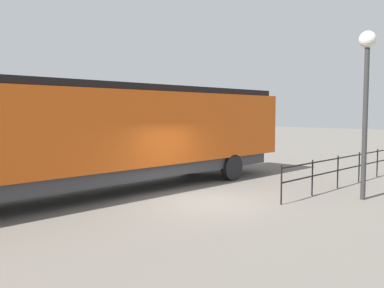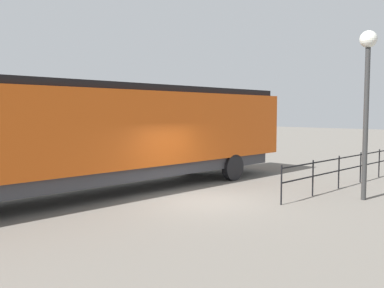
% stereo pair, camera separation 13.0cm
% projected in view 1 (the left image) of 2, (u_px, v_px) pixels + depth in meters
% --- Properties ---
extents(ground_plane, '(120.00, 120.00, 0.00)m').
position_uv_depth(ground_plane, '(203.00, 201.00, 13.63)').
color(ground_plane, '#666059').
extents(locomotive, '(2.92, 16.82, 3.84)m').
position_uv_depth(locomotive, '(118.00, 132.00, 15.02)').
color(locomotive, '#D15114').
rests_on(locomotive, ground_plane).
extents(lamp_post, '(0.54, 0.54, 5.47)m').
position_uv_depth(lamp_post, '(366.00, 77.00, 13.56)').
color(lamp_post, '#2D2D2D').
rests_on(lamp_post, ground_plane).
extents(platform_fence, '(0.05, 9.79, 1.24)m').
position_uv_depth(platform_fence, '(349.00, 165.00, 16.50)').
color(platform_fence, black).
rests_on(platform_fence, ground_plane).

